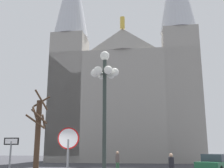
{
  "coord_description": "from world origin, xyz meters",
  "views": [
    {
      "loc": [
        3.72,
        -7.96,
        1.94
      ],
      "look_at": [
        -0.25,
        16.73,
        7.72
      ],
      "focal_mm": 44.27,
      "sensor_mm": 36.0,
      "label": 1
    }
  ],
  "objects_px": {
    "street_lamp": "(105,92)",
    "bare_tree": "(38,136)",
    "parked_car_near_green": "(216,164)",
    "one_way_arrow_sign": "(10,159)",
    "pedestrian_walking": "(171,165)",
    "pedestrian_standing": "(117,160)",
    "stop_sign": "(68,150)",
    "cathedral": "(125,86)"
  },
  "relations": [
    {
      "from": "parked_car_near_green",
      "to": "pedestrian_standing",
      "type": "xyz_separation_m",
      "value": [
        -7.76,
        -2.23,
        0.33
      ]
    },
    {
      "from": "one_way_arrow_sign",
      "to": "parked_car_near_green",
      "type": "distance_m",
      "value": 17.23
    },
    {
      "from": "bare_tree",
      "to": "parked_car_near_green",
      "type": "xyz_separation_m",
      "value": [
        11.61,
        8.65,
        -1.94
      ]
    },
    {
      "from": "one_way_arrow_sign",
      "to": "bare_tree",
      "type": "distance_m",
      "value": 5.24
    },
    {
      "from": "cathedral",
      "to": "one_way_arrow_sign",
      "type": "distance_m",
      "value": 31.32
    },
    {
      "from": "pedestrian_standing",
      "to": "street_lamp",
      "type": "bearing_deg",
      "value": -84.76
    },
    {
      "from": "parked_car_near_green",
      "to": "pedestrian_standing",
      "type": "bearing_deg",
      "value": -164.0
    },
    {
      "from": "parked_car_near_green",
      "to": "bare_tree",
      "type": "bearing_deg",
      "value": -143.31
    },
    {
      "from": "stop_sign",
      "to": "one_way_arrow_sign",
      "type": "relative_size",
      "value": 1.13
    },
    {
      "from": "cathedral",
      "to": "bare_tree",
      "type": "bearing_deg",
      "value": -95.59
    },
    {
      "from": "stop_sign",
      "to": "bare_tree",
      "type": "xyz_separation_m",
      "value": [
        -3.85,
        6.06,
        0.77
      ]
    },
    {
      "from": "street_lamp",
      "to": "bare_tree",
      "type": "distance_m",
      "value": 6.75
    },
    {
      "from": "stop_sign",
      "to": "bare_tree",
      "type": "height_order",
      "value": "bare_tree"
    },
    {
      "from": "parked_car_near_green",
      "to": "pedestrian_walking",
      "type": "relative_size",
      "value": 3.01
    },
    {
      "from": "one_way_arrow_sign",
      "to": "street_lamp",
      "type": "bearing_deg",
      "value": 8.58
    },
    {
      "from": "stop_sign",
      "to": "pedestrian_standing",
      "type": "bearing_deg",
      "value": 90.06
    },
    {
      "from": "one_way_arrow_sign",
      "to": "bare_tree",
      "type": "height_order",
      "value": "bare_tree"
    },
    {
      "from": "cathedral",
      "to": "stop_sign",
      "type": "xyz_separation_m",
      "value": [
        1.43,
        -30.88,
        -9.15
      ]
    },
    {
      "from": "one_way_arrow_sign",
      "to": "pedestrian_walking",
      "type": "distance_m",
      "value": 9.06
    },
    {
      "from": "cathedral",
      "to": "street_lamp",
      "type": "height_order",
      "value": "cathedral"
    },
    {
      "from": "parked_car_near_green",
      "to": "pedestrian_standing",
      "type": "relative_size",
      "value": 2.91
    },
    {
      "from": "one_way_arrow_sign",
      "to": "pedestrian_standing",
      "type": "xyz_separation_m",
      "value": [
        2.73,
        11.41,
        -0.49
      ]
    },
    {
      "from": "stop_sign",
      "to": "bare_tree",
      "type": "relative_size",
      "value": 0.5
    },
    {
      "from": "stop_sign",
      "to": "parked_car_near_green",
      "type": "relative_size",
      "value": 0.54
    },
    {
      "from": "pedestrian_walking",
      "to": "pedestrian_standing",
      "type": "height_order",
      "value": "pedestrian_standing"
    },
    {
      "from": "stop_sign",
      "to": "bare_tree",
      "type": "bearing_deg",
      "value": 122.48
    },
    {
      "from": "street_lamp",
      "to": "parked_car_near_green",
      "type": "height_order",
      "value": "street_lamp"
    },
    {
      "from": "cathedral",
      "to": "pedestrian_standing",
      "type": "relative_size",
      "value": 20.35
    },
    {
      "from": "cathedral",
      "to": "one_way_arrow_sign",
      "type": "bearing_deg",
      "value": -92.53
    },
    {
      "from": "one_way_arrow_sign",
      "to": "pedestrian_walking",
      "type": "xyz_separation_m",
      "value": [
        6.6,
        6.19,
        -0.52
      ]
    },
    {
      "from": "bare_tree",
      "to": "pedestrian_standing",
      "type": "bearing_deg",
      "value": 59.1
    },
    {
      "from": "cathedral",
      "to": "pedestrian_walking",
      "type": "xyz_separation_m",
      "value": [
        5.28,
        -23.63,
        -10.02
      ]
    },
    {
      "from": "stop_sign",
      "to": "parked_car_near_green",
      "type": "height_order",
      "value": "stop_sign"
    },
    {
      "from": "pedestrian_walking",
      "to": "pedestrian_standing",
      "type": "bearing_deg",
      "value": 126.49
    },
    {
      "from": "bare_tree",
      "to": "pedestrian_standing",
      "type": "xyz_separation_m",
      "value": [
        3.84,
        6.42,
        -1.61
      ]
    },
    {
      "from": "pedestrian_standing",
      "to": "cathedral",
      "type": "bearing_deg",
      "value": 94.39
    },
    {
      "from": "pedestrian_walking",
      "to": "pedestrian_standing",
      "type": "relative_size",
      "value": 0.97
    },
    {
      "from": "bare_tree",
      "to": "parked_car_near_green",
      "type": "bearing_deg",
      "value": 36.69
    },
    {
      "from": "bare_tree",
      "to": "stop_sign",
      "type": "bearing_deg",
      "value": -57.52
    },
    {
      "from": "bare_tree",
      "to": "pedestrian_walking",
      "type": "distance_m",
      "value": 7.97
    },
    {
      "from": "street_lamp",
      "to": "bare_tree",
      "type": "xyz_separation_m",
      "value": [
        -4.84,
        4.43,
        -1.59
      ]
    },
    {
      "from": "one_way_arrow_sign",
      "to": "pedestrian_standing",
      "type": "relative_size",
      "value": 1.39
    }
  ]
}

